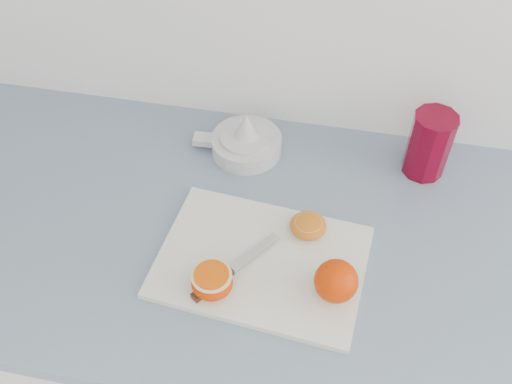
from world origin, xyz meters
TOP-DOWN VIEW (x-y plane):
  - counter at (-0.10, 1.70)m, footprint 2.33×0.64m
  - cutting_board at (-0.20, 1.63)m, footprint 0.36×0.27m
  - whole_orange at (-0.08, 1.59)m, footprint 0.07×0.07m
  - half_orange at (-0.27, 1.56)m, footprint 0.07×0.07m
  - squeezed_shell at (-0.14, 1.71)m, footprint 0.06×0.06m
  - paring_knife at (-0.26, 1.58)m, footprint 0.12×0.16m
  - citrus_juicer at (-0.29, 1.89)m, footprint 0.18×0.14m
  - red_tumbler at (0.06, 1.91)m, footprint 0.08×0.08m

SIDE VIEW (x-z plane):
  - counter at x=-0.10m, z-range 0.00..0.89m
  - cutting_board at x=-0.20m, z-range 0.89..0.90m
  - paring_knife at x=-0.26m, z-range 0.90..0.91m
  - citrus_juicer at x=-0.29m, z-range 0.87..0.96m
  - squeezed_shell at x=-0.14m, z-range 0.90..0.93m
  - half_orange at x=-0.27m, z-range 0.90..0.94m
  - whole_orange at x=-0.08m, z-range 0.90..0.97m
  - red_tumbler at x=0.06m, z-range 0.88..1.02m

